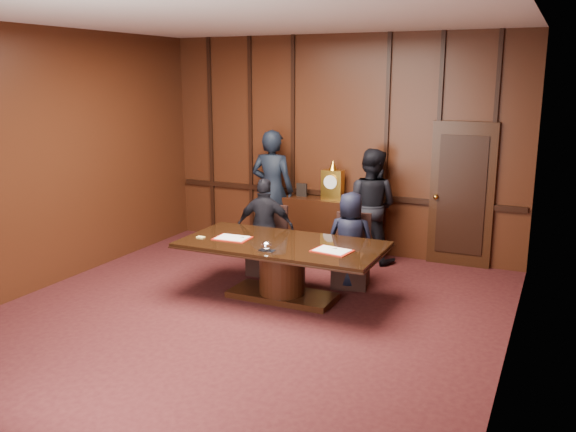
# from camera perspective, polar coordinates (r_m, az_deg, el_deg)

# --- Properties ---
(room) EXTENTS (7.00, 7.04, 3.50)m
(room) POSITION_cam_1_polar(r_m,az_deg,el_deg) (6.91, -4.39, 3.53)
(room) COLOR black
(room) RESTS_ON ground
(sideboard) EXTENTS (1.60, 0.45, 1.54)m
(sideboard) POSITION_cam_1_polar(r_m,az_deg,el_deg) (9.98, 4.14, -0.77)
(sideboard) COLOR black
(sideboard) RESTS_ON ground
(conference_table) EXTENTS (2.62, 1.32, 0.76)m
(conference_table) POSITION_cam_1_polar(r_m,az_deg,el_deg) (7.92, -0.55, -4.23)
(conference_table) COLOR black
(conference_table) RESTS_ON ground
(folder_left) EXTENTS (0.47, 0.35, 0.02)m
(folder_left) POSITION_cam_1_polar(r_m,az_deg,el_deg) (8.06, -5.22, -2.07)
(folder_left) COLOR #B01D10
(folder_left) RESTS_ON conference_table
(folder_right) EXTENTS (0.51, 0.40, 0.02)m
(folder_right) POSITION_cam_1_polar(r_m,az_deg,el_deg) (7.47, 4.15, -3.26)
(folder_right) COLOR #B01D10
(folder_right) RESTS_ON conference_table
(inkstand) EXTENTS (0.20, 0.14, 0.12)m
(inkstand) POSITION_cam_1_polar(r_m,az_deg,el_deg) (7.44, -2.04, -2.93)
(inkstand) COLOR white
(inkstand) RESTS_ON conference_table
(notepad) EXTENTS (0.10, 0.07, 0.01)m
(notepad) POSITION_cam_1_polar(r_m,az_deg,el_deg) (8.15, -8.18, -1.97)
(notepad) COLOR #FFE77C
(notepad) RESTS_ON conference_table
(chair_left) EXTENTS (0.50, 0.50, 0.99)m
(chair_left) POSITION_cam_1_polar(r_m,az_deg,el_deg) (9.01, -1.91, -3.53)
(chair_left) COLOR black
(chair_left) RESTS_ON ground
(chair_right) EXTENTS (0.56, 0.56, 0.99)m
(chair_right) POSITION_cam_1_polar(r_m,az_deg,el_deg) (8.53, 5.92, -4.56)
(chair_right) COLOR black
(chair_right) RESTS_ON ground
(signatory_left) EXTENTS (0.90, 0.54, 1.43)m
(signatory_left) POSITION_cam_1_polar(r_m,az_deg,el_deg) (8.83, -2.15, -1.04)
(signatory_left) COLOR black
(signatory_left) RESTS_ON ground
(signatory_right) EXTENTS (0.71, 0.53, 1.34)m
(signatory_right) POSITION_cam_1_polar(r_m,az_deg,el_deg) (8.35, 5.84, -2.25)
(signatory_right) COLOR black
(signatory_right) RESTS_ON ground
(witness_left) EXTENTS (0.76, 0.53, 2.00)m
(witness_left) POSITION_cam_1_polar(r_m,az_deg,el_deg) (10.12, -1.47, 2.43)
(witness_left) COLOR black
(witness_left) RESTS_ON ground
(witness_right) EXTENTS (0.93, 0.76, 1.78)m
(witness_right) POSITION_cam_1_polar(r_m,az_deg,el_deg) (9.52, 7.71, 0.97)
(witness_right) COLOR black
(witness_right) RESTS_ON ground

